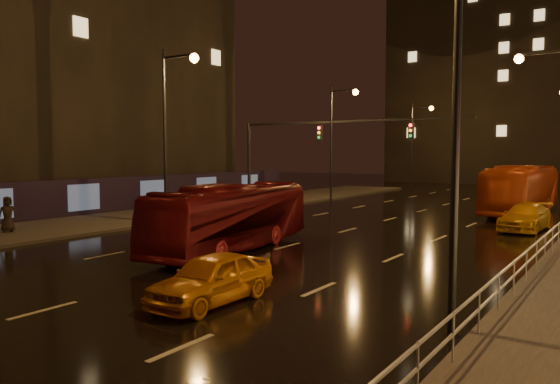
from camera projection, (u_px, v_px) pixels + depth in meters
name	position (u px, v px, depth m)	size (l,w,h in m)	color
ground	(377.00, 222.00, 32.76)	(140.00, 140.00, 0.00)	black
sidewalk_left	(157.00, 215.00, 36.02)	(7.00, 70.00, 0.15)	#38332D
hoarding_left	(82.00, 198.00, 35.48)	(0.30, 46.00, 2.50)	black
traffic_signal	(305.00, 144.00, 35.20)	(15.31, 0.32, 6.20)	black
streetlight_right	(427.00, 54.00, 12.41)	(2.64, 0.50, 10.00)	black
bus_red	(232.00, 217.00, 23.42)	(2.39, 10.20, 2.84)	maroon
bus_curb	(521.00, 190.00, 37.01)	(2.80, 11.96, 3.33)	#A33310
taxi_near	(211.00, 278.00, 15.10)	(1.66, 4.12, 1.40)	#C87212
taxi_far	(526.00, 217.00, 29.43)	(1.97, 4.86, 1.41)	#C28212
pedestrian_c	(8.00, 214.00, 27.70)	(0.89, 0.58, 1.82)	black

